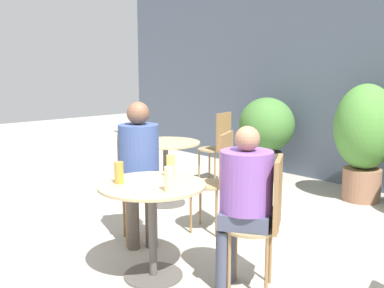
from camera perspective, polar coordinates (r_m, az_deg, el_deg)
ground_plane at (r=3.63m, az=-3.96°, el=-15.97°), size 20.00×20.00×0.00m
storefront_wall at (r=6.06m, az=22.69°, el=8.39°), size 10.00×0.06×3.00m
cafe_table_near at (r=3.37m, az=-5.06°, el=-7.93°), size 0.80×0.80×0.73m
cafe_table_far at (r=5.15m, az=-3.37°, el=-1.69°), size 0.79×0.79×0.73m
bistro_chair_0 at (r=3.18m, az=9.31°, el=-8.65°), size 0.45×0.44×0.97m
bistro_chair_1 at (r=4.16m, az=-6.95°, el=-4.14°), size 0.45×0.44×0.97m
bistro_chair_2 at (r=4.26m, az=3.32°, el=-3.75°), size 0.44×0.43×0.97m
bistro_chair_4 at (r=6.02m, az=3.37°, el=0.30°), size 0.42×0.40×0.97m
seated_person_0 at (r=3.16m, az=6.57°, el=-6.31°), size 0.46×0.45×1.18m
seated_person_1 at (r=3.97m, az=-6.72°, el=-2.16°), size 0.44×0.42×1.28m
beer_glass_0 at (r=3.49m, az=-2.74°, el=-2.82°), size 0.07×0.07×0.17m
beer_glass_1 at (r=3.35m, az=-9.25°, el=-3.61°), size 0.07×0.07×0.16m
beer_glass_2 at (r=3.10m, az=-2.88°, el=-4.48°), size 0.07×0.07×0.17m
potted_plant_0 at (r=6.31m, az=9.43°, el=1.69°), size 0.77×0.77×1.15m
potted_plant_1 at (r=5.60m, az=21.09°, el=1.15°), size 0.71×0.71×1.38m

